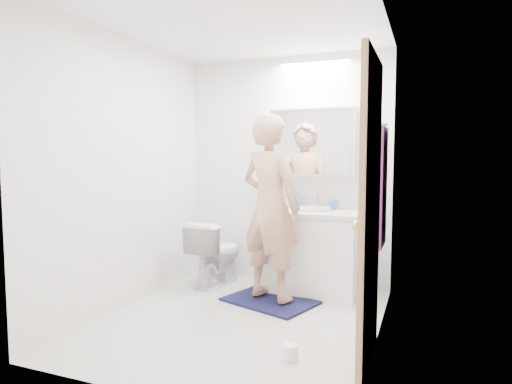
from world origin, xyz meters
The scene contains 23 objects.
floor centered at (0.00, 0.00, 0.00)m, with size 2.50×2.50×0.00m, color silver.
ceiling centered at (0.00, 0.00, 2.40)m, with size 2.50×2.50×0.00m, color white.
wall_back centered at (0.00, 1.25, 1.20)m, with size 2.50×2.50×0.00m, color white.
wall_front centered at (0.00, -1.25, 1.20)m, with size 2.50×2.50×0.00m, color white.
wall_left centered at (-1.10, 0.00, 1.20)m, with size 2.50×2.50×0.00m, color white.
wall_right centered at (1.10, 0.00, 1.20)m, with size 2.50×2.50×0.00m, color white.
vanity_cabinet centered at (0.37, 0.96, 0.39)m, with size 0.90×0.55×0.78m, color white.
countertop centered at (0.37, 0.96, 0.80)m, with size 0.95×0.58×0.04m, color silver.
sink_basin centered at (0.37, 0.99, 0.84)m, with size 0.36×0.36×0.03m, color silver.
faucet centered at (0.37, 1.19, 0.90)m, with size 0.02×0.02×0.16m, color silver.
medicine_cabinet centered at (0.30, 1.18, 1.50)m, with size 0.88×0.14×0.70m, color white.
mirror_panel centered at (0.30, 1.10, 1.50)m, with size 0.84×0.01×0.66m, color silver.
toilet centered at (-0.64, 0.85, 0.34)m, with size 0.38×0.67×0.69m, color white.
bath_rug centered at (0.08, 0.52, 0.01)m, with size 0.80×0.55×0.02m, color #13183B.
person centered at (0.08, 0.52, 0.90)m, with size 0.62×0.41×1.69m, color tan.
door centered at (1.08, -0.35, 1.00)m, with size 0.04×0.80×2.00m, color #A27D51.
door_knob centered at (1.04, -0.65, 0.95)m, with size 0.06×0.06×0.06m, color gold.
towel centered at (1.08, 0.55, 1.10)m, with size 0.02×0.42×1.00m, color #141F3F.
towel_hook centered at (1.07, 0.55, 1.62)m, with size 0.02×0.02×0.07m, color silver.
soap_bottle_a centered at (0.10, 1.11, 0.93)m, with size 0.08×0.08×0.22m, color tan.
soap_bottle_b centered at (0.16, 1.15, 0.91)m, with size 0.08×0.08×0.18m, color #5D87C7.
toothbrush_cup centered at (0.54, 1.12, 0.87)m, with size 0.10×0.10×0.10m, color #4675D2.
toilet_paper_roll centered at (0.59, -0.51, 0.05)m, with size 0.11×0.11×0.10m, color white.
Camera 1 is at (1.42, -3.25, 1.36)m, focal length 30.89 mm.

